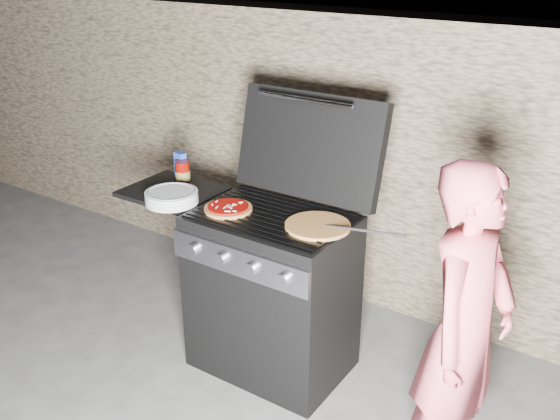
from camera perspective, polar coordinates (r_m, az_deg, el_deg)
The scene contains 10 objects.
ground at distance 3.60m, azimuth -0.68°, elevation -13.79°, with size 50.00×50.00×0.00m, color #484645.
stone_wall at distance 3.99m, azimuth 7.81°, elevation 4.53°, with size 8.00×0.35×1.80m, color #947A5F.
gas_grill at distance 3.48m, azimuth -4.15°, elevation -6.39°, with size 1.34×0.79×0.91m, color black, non-canonical shape.
pizza_topped at distance 3.20m, azimuth -4.76°, elevation 0.21°, with size 0.25×0.25×0.03m, color tan, non-canonical shape.
pizza_plain at distance 3.00m, azimuth 3.47°, elevation -1.44°, with size 0.32×0.32×0.02m, color #E9A44D.
sauce_jar at distance 3.60m, azimuth -8.89°, elevation 3.43°, with size 0.08×0.08×0.13m, color #6D0B04.
blue_carton at distance 3.67m, azimuth -9.08°, elevation 4.06°, with size 0.07×0.04×0.15m, color blue.
plate_stack at distance 3.34m, azimuth -9.88°, elevation 1.17°, with size 0.28×0.28×0.06m, color silver.
person at distance 2.67m, azimuth 16.54°, elevation -10.69°, with size 0.53×0.35×1.45m, color #D65361.
tongs at distance 2.89m, azimuth 7.27°, elevation -1.77°, with size 0.01×0.01×0.48m, color black.
Camera 1 is at (1.62, -2.36, 2.19)m, focal length 40.00 mm.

